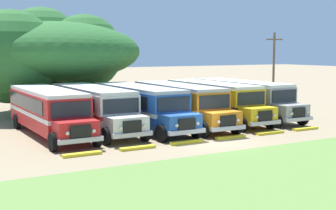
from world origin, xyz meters
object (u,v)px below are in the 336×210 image
parked_bus_slot_5 (244,97)px  parked_bus_slot_0 (48,109)px  parked_bus_slot_3 (180,103)px  parked_bus_slot_1 (93,106)px  parked_bus_slot_2 (140,105)px  broad_shade_tree (50,52)px  parked_bus_slot_4 (214,100)px  utility_pole (274,68)px

parked_bus_slot_5 → parked_bus_slot_0: bearing=-90.8°
parked_bus_slot_3 → parked_bus_slot_5: (6.16, 0.62, 0.00)m
parked_bus_slot_3 → parked_bus_slot_1: bearing=-96.9°
parked_bus_slot_0 → parked_bus_slot_2: 6.00m
parked_bus_slot_1 → broad_shade_tree: size_ratio=0.75×
parked_bus_slot_4 → parked_bus_slot_5: bearing=93.4°
parked_bus_slot_2 → broad_shade_tree: broad_shade_tree is taller
parked_bus_slot_4 → parked_bus_slot_1: bearing=-91.5°
parked_bus_slot_4 → utility_pole: bearing=111.7°
parked_bus_slot_3 → broad_shade_tree: bearing=-152.5°
parked_bus_slot_2 → parked_bus_slot_5: (9.15, 0.47, 0.00)m
parked_bus_slot_5 → utility_pole: (5.87, 3.22, 2.03)m
parked_bus_slot_1 → parked_bus_slot_2: bearing=76.0°
parked_bus_slot_4 → broad_shade_tree: 14.81m
parked_bus_slot_2 → parked_bus_slot_5: same height
parked_bus_slot_4 → utility_pole: size_ratio=1.61×
parked_bus_slot_0 → utility_pole: bearing=97.9°
parked_bus_slot_3 → parked_bus_slot_5: 6.19m
parked_bus_slot_0 → parked_bus_slot_3: same height
parked_bus_slot_1 → parked_bus_slot_5: 12.16m
parked_bus_slot_4 → broad_shade_tree: size_ratio=0.75×
parked_bus_slot_0 → parked_bus_slot_1: (2.97, 0.13, 0.00)m
parked_bus_slot_2 → parked_bus_slot_1: bearing=-104.4°
parked_bus_slot_4 → parked_bus_slot_5: 2.92m
parked_bus_slot_2 → parked_bus_slot_3: size_ratio=1.00×
parked_bus_slot_0 → utility_pole: (21.00, 3.10, 2.03)m
parked_bus_slot_4 → utility_pole: 9.63m
parked_bus_slot_1 → utility_pole: (18.03, 2.97, 2.03)m
parked_bus_slot_2 → parked_bus_slot_4: (6.23, 0.34, 0.00)m
parked_bus_slot_4 → parked_bus_slot_3: bearing=-80.6°
parked_bus_slot_0 → broad_shade_tree: broad_shade_tree is taller
parked_bus_slot_2 → parked_bus_slot_5: size_ratio=1.00×
parked_bus_slot_0 → parked_bus_slot_3: bearing=84.7°
parked_bus_slot_5 → parked_bus_slot_1: bearing=-91.6°
parked_bus_slot_0 → broad_shade_tree: (3.21, 10.98, 3.48)m
parked_bus_slot_5 → broad_shade_tree: 16.65m
parked_bus_slot_0 → parked_bus_slot_1: bearing=92.0°
parked_bus_slot_1 → broad_shade_tree: (0.24, 10.85, 3.48)m
parked_bus_slot_1 → parked_bus_slot_2: (3.01, -0.72, 0.00)m
broad_shade_tree → utility_pole: size_ratio=2.16×
broad_shade_tree → parked_bus_slot_4: bearing=-51.3°
parked_bus_slot_3 → parked_bus_slot_2: bearing=-91.6°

